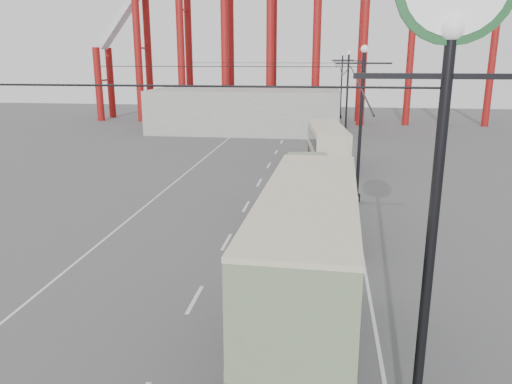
# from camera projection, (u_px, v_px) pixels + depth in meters

# --- Properties ---
(ground) EXTENTS (160.00, 160.00, 0.00)m
(ground) POSITION_uv_depth(u_px,v_px,m) (193.00, 366.00, 14.39)
(ground) COLOR #545456
(ground) RESTS_ON ground
(road_markings) EXTENTS (12.52, 120.00, 0.01)m
(road_markings) POSITION_uv_depth(u_px,v_px,m) (257.00, 191.00, 33.35)
(road_markings) COLOR silver
(road_markings) RESTS_ON ground
(lamp_post_near) EXTENTS (3.20, 0.44, 10.80)m
(lamp_post_near) POSITION_uv_depth(u_px,v_px,m) (445.00, 102.00, 8.73)
(lamp_post_near) COLOR black
(lamp_post_near) RESTS_ON ground
(lamp_post_mid) EXTENTS (3.20, 0.44, 9.32)m
(lamp_post_mid) POSITION_uv_depth(u_px,v_px,m) (360.00, 126.00, 29.64)
(lamp_post_mid) COLOR black
(lamp_post_mid) RESTS_ON ground
(lamp_post_far) EXTENTS (3.20, 0.44, 9.32)m
(lamp_post_far) POSITION_uv_depth(u_px,v_px,m) (347.00, 98.00, 50.68)
(lamp_post_far) COLOR black
(lamp_post_far) RESTS_ON ground
(lamp_post_distant) EXTENTS (3.20, 0.44, 9.32)m
(lamp_post_distant) POSITION_uv_depth(u_px,v_px,m) (341.00, 86.00, 71.71)
(lamp_post_distant) COLOR black
(lamp_post_distant) RESTS_ON ground
(fairground_shed) EXTENTS (22.00, 10.00, 5.00)m
(fairground_shed) POSITION_uv_depth(u_px,v_px,m) (245.00, 111.00, 59.49)
(fairground_shed) COLOR gray
(fairground_shed) RESTS_ON ground
(double_decker_bus) EXTENTS (2.76, 9.82, 5.24)m
(double_decker_bus) POSITION_uv_depth(u_px,v_px,m) (308.00, 271.00, 13.75)
(double_decker_bus) COLOR #3A4625
(double_decker_bus) RESTS_ON ground
(single_decker_green) EXTENTS (3.78, 10.64, 2.94)m
(single_decker_green) POSITION_uv_depth(u_px,v_px,m) (315.00, 194.00, 26.32)
(single_decker_green) COLOR gray
(single_decker_green) RESTS_ON ground
(single_decker_cream) EXTENTS (3.62, 10.44, 3.18)m
(single_decker_cream) POSITION_uv_depth(u_px,v_px,m) (327.00, 143.00, 41.23)
(single_decker_cream) COLOR beige
(single_decker_cream) RESTS_ON ground
(pedestrian) EXTENTS (0.72, 0.54, 1.80)m
(pedestrian) POSITION_uv_depth(u_px,v_px,m) (306.00, 234.00, 22.57)
(pedestrian) COLOR #212227
(pedestrian) RESTS_ON ground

